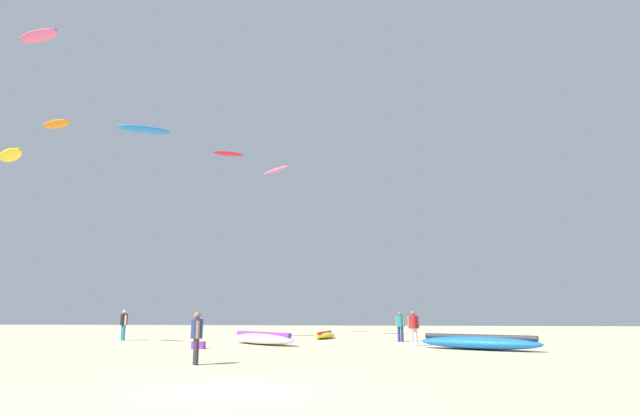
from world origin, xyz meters
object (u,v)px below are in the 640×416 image
cooler_box (198,345)px  kite_aloft_5 (276,170)px  kite_grounded_far (324,335)px  person_right (414,325)px  kite_grounded_near (479,342)px  kite_aloft_1 (39,36)px  kite_grounded_mid (262,338)px  kite_aloft_3 (228,154)px  kite_aloft_4 (144,130)px  kite_aloft_0 (56,124)px  kite_aloft_2 (10,155)px  person_midground (400,324)px  person_left (124,322)px  person_foreground (197,334)px

cooler_box → kite_aloft_5: (0.82, 12.43, 11.45)m
kite_grounded_far → person_right: bearing=-53.5°
kite_grounded_near → kite_aloft_1: kite_aloft_1 is taller
kite_grounded_mid → kite_aloft_5: size_ratio=1.84×
kite_aloft_3 → kite_aloft_4: kite_aloft_3 is taller
kite_aloft_0 → kite_aloft_4: 6.25m
kite_aloft_2 → kite_aloft_5: (11.98, 11.26, 1.83)m
kite_aloft_4 → kite_grounded_near: bearing=-18.5°
person_midground → kite_aloft_4: (-15.93, 0.07, 12.15)m
person_left → kite_aloft_4: kite_aloft_4 is taller
cooler_box → kite_aloft_3: 21.48m
kite_aloft_0 → kite_aloft_2: size_ratio=0.87×
kite_grounded_far → kite_aloft_2: kite_aloft_2 is taller
kite_aloft_5 → person_foreground: bearing=-85.1°
person_foreground → kite_aloft_4: 21.11m
kite_aloft_4 → kite_aloft_5: size_ratio=1.31×
person_right → kite_grounded_near: person_right is taller
person_midground → kite_grounded_near: person_midground is taller
kite_aloft_3 → kite_grounded_near: bearing=-43.1°
kite_aloft_0 → kite_grounded_mid: bearing=-14.1°
kite_grounded_far → cooler_box: size_ratio=6.76×
person_right → kite_aloft_3: kite_aloft_3 is taller
kite_grounded_near → kite_aloft_5: size_ratio=2.11×
kite_aloft_1 → kite_aloft_2: (2.69, -4.78, -9.68)m
person_left → kite_aloft_2: size_ratio=0.65×
kite_grounded_far → kite_aloft_2: size_ratio=1.39×
kite_grounded_near → kite_aloft_2: size_ratio=2.00×
person_right → kite_grounded_near: 3.80m
kite_grounded_far → kite_aloft_4: bearing=-163.9°
person_foreground → kite_grounded_mid: 10.97m
kite_aloft_1 → kite_aloft_3: bearing=44.8°
person_foreground → kite_aloft_3: (-6.28, 23.27, 13.11)m
kite_grounded_mid → kite_aloft_1: (-15.95, 2.34, 19.15)m
person_midground → kite_grounded_mid: 7.94m
kite_grounded_far → kite_aloft_1: size_ratio=1.11×
person_right → kite_aloft_4: (-16.47, 3.78, 12.14)m
kite_aloft_1 → kite_aloft_5: 17.85m
person_right → cooler_box: bearing=106.3°
kite_aloft_1 → kite_aloft_2: kite_aloft_1 is taller
kite_aloft_1 → person_left: bearing=6.2°
kite_grounded_near → kite_aloft_2: (-23.54, 0.39, 9.46)m
person_right → kite_aloft_2: kite_aloft_2 is taller
person_right → kite_aloft_0: 26.37m
person_right → kite_grounded_near: (2.65, -2.63, -0.68)m
person_midground → kite_aloft_5: bearing=79.5°
person_left → kite_aloft_1: bearing=136.8°
kite_aloft_3 → kite_aloft_5: 6.28m
person_left → kite_grounded_near: 20.23m
kite_aloft_0 → person_left: bearing=-6.6°
person_midground → cooler_box: (-9.17, -7.14, -0.82)m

